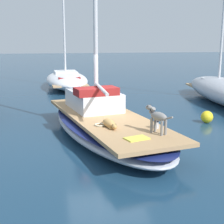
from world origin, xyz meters
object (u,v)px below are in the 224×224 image
deck_winch (156,125)px  dog_grey (157,117)px  moored_boat_far_astern (67,79)px  mooring_buoy (207,117)px  deck_towel (137,138)px  sailboat_main (106,126)px  dog_tan (109,123)px  coiled_rope (100,125)px

deck_winch → dog_grey: bearing=-104.7°
moored_boat_far_astern → deck_winch: bearing=-81.5°
dog_grey → mooring_buoy: size_ratio=1.99×
deck_towel → moored_boat_far_astern: size_ratio=0.07×
dog_grey → deck_towel: bearing=-148.3°
sailboat_main → mooring_buoy: sailboat_main is taller
deck_towel → dog_tan: bearing=111.5°
sailboat_main → dog_tan: 1.37m
deck_towel → mooring_buoy: size_ratio=1.27×
deck_winch → coiled_rope: 1.53m
dog_grey → sailboat_main: bearing=114.8°
sailboat_main → mooring_buoy: size_ratio=17.27×
dog_tan → coiled_rope: (-0.22, 0.21, -0.08)m
coiled_rope → deck_winch: bearing=-20.9°
mooring_buoy → deck_towel: bearing=-135.2°
dog_grey → mooring_buoy: bearing=47.0°
dog_tan → deck_towel: 1.26m
dog_tan → dog_grey: dog_grey is taller
sailboat_main → deck_towel: size_ratio=13.57×
moored_boat_far_astern → mooring_buoy: size_ratio=19.16×
deck_towel → dog_grey: bearing=31.7°
coiled_rope → sailboat_main: bearing=72.4°
deck_winch → moored_boat_far_astern: size_ratio=0.02×
dog_grey → moored_boat_far_astern: 12.79m
dog_grey → mooring_buoy: dog_grey is taller
sailboat_main → deck_towel: bearing=-82.3°
deck_towel → mooring_buoy: deck_towel is taller
dog_grey → deck_winch: size_ratio=4.16×
coiled_rope → deck_towel: 1.54m
dog_grey → deck_towel: (-0.63, -0.39, -0.41)m
dog_tan → moored_boat_far_astern: 11.90m
dog_tan → moored_boat_far_astern: bearing=92.9°
dog_grey → coiled_rope: size_ratio=2.70×
dog_tan → coiled_rope: 0.32m
deck_winch → mooring_buoy: (2.81, 2.69, -0.54)m
deck_winch → deck_towel: 1.12m
deck_winch → dog_tan: bearing=164.5°
dog_tan → mooring_buoy: dog_tan is taller
deck_winch → sailboat_main: bearing=123.5°
mooring_buoy → deck_winch: bearing=-136.3°
deck_towel → moored_boat_far_astern: bearing=94.7°
coiled_rope → deck_towel: size_ratio=0.58×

